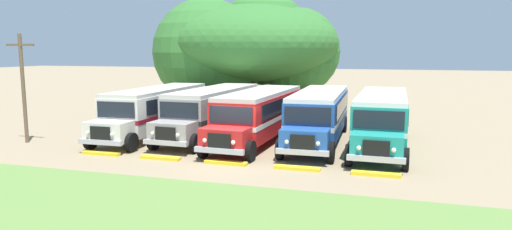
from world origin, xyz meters
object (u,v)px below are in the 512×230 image
Objects in this scene: broad_shade_tree at (250,46)px; utility_pole at (23,85)px; parked_bus_slot_0 at (157,109)px; parked_bus_slot_1 at (213,109)px; parked_bus_slot_2 at (259,113)px; parked_bus_slot_3 at (319,114)px; parked_bus_slot_4 at (382,117)px.

broad_shade_tree is 2.51× the size of utility_pole.
parked_bus_slot_1 is (3.43, 0.78, 0.00)m from parked_bus_slot_0.
parked_bus_slot_1 and parked_bus_slot_2 have the same top height.
parked_bus_slot_3 is (9.91, 0.67, 0.00)m from parked_bus_slot_0.
broad_shade_tree is 18.40m from utility_pole.
parked_bus_slot_1 and parked_bus_slot_3 have the same top height.
parked_bus_slot_1 is at bearing -103.22° from parked_bus_slot_2.
parked_bus_slot_3 is at bearing 91.21° from parked_bus_slot_1.
utility_pole is (-19.06, -4.70, 1.66)m from parked_bus_slot_4.
parked_bus_slot_0 is 6.62m from parked_bus_slot_2.
parked_bus_slot_0 is at bearing -100.55° from broad_shade_tree.
utility_pole is at bearing -68.44° from parked_bus_slot_2.
parked_bus_slot_4 is 16.62m from broad_shade_tree.
parked_bus_slot_0 and parked_bus_slot_4 have the same top height.
broad_shade_tree is (-7.67, 11.35, 3.96)m from parked_bus_slot_3.
broad_shade_tree is (-4.38, 12.13, 3.96)m from parked_bus_slot_2.
broad_shade_tree reaches higher than parked_bus_slot_3.
parked_bus_slot_3 is 1.81× the size of utility_pole.
parked_bus_slot_2 is 13.49m from broad_shade_tree.
parked_bus_slot_1 is 1.00× the size of parked_bus_slot_4.
parked_bus_slot_4 is at bearing -46.58° from broad_shade_tree.
broad_shade_tree reaches higher than parked_bus_slot_2.
parked_bus_slot_4 is at bearing 95.75° from parked_bus_slot_2.
parked_bus_slot_1 and parked_bus_slot_4 have the same top height.
broad_shade_tree is at bearing 64.14° from utility_pole.
parked_bus_slot_3 is 3.45m from parked_bus_slot_4.
parked_bus_slot_2 is at bearing 19.21° from utility_pole.
parked_bus_slot_0 is 0.72× the size of broad_shade_tree.
utility_pole is (-7.96, -16.43, -2.30)m from broad_shade_tree.
parked_bus_slot_3 is 1.00× the size of parked_bus_slot_4.
parked_bus_slot_1 is 10.66m from utility_pole.
parked_bus_slot_0 and parked_bus_slot_3 have the same top height.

